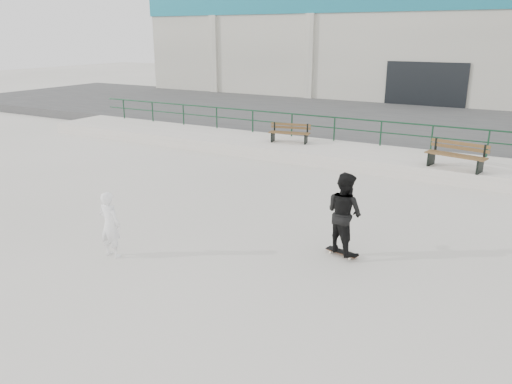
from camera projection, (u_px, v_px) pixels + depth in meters
The scene contains 10 objects.
ground at pixel (210, 245), 12.04m from camera, with size 120.00×120.00×0.00m, color #B3B0A3.
ledge at pixel (345, 155), 19.84m from camera, with size 30.00×3.00×0.50m, color beige.
parking_strip at pixel (399, 123), 26.89m from camera, with size 60.00×14.00×0.50m, color #3F3F3F.
railing at pixel (357, 125), 20.62m from camera, with size 28.00×0.06×1.03m.
commercial_building at pixel (452, 38), 37.19m from camera, with size 44.20×16.33×8.00m.
bench_left at pixel (290, 133), 20.91m from camera, with size 1.78×0.84×0.79m.
bench_right at pixel (456, 156), 16.78m from camera, with size 2.05×0.97×0.91m.
skateboard at pixel (342, 252), 11.46m from camera, with size 0.80×0.35×0.09m.
standing_skater at pixel (344, 213), 11.17m from camera, with size 0.91×0.71×1.88m, color black.
seated_skater at pixel (110, 224), 11.21m from camera, with size 0.56×0.37×1.54m, color white.
Camera 1 is at (6.43, -9.10, 4.86)m, focal length 35.00 mm.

